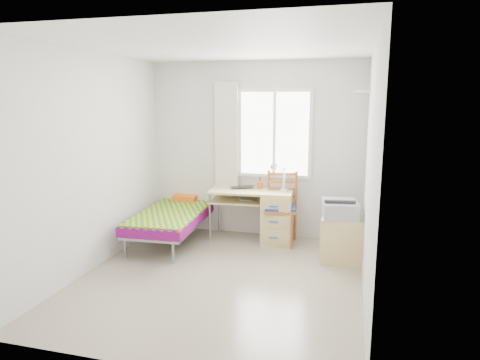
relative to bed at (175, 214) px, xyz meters
name	(u,v)px	position (x,y,z in m)	size (l,w,h in m)	color
floor	(220,278)	(1.06, -1.17, -0.39)	(3.50, 3.50, 0.00)	#BCAD93
ceiling	(218,46)	(1.06, -1.17, 2.21)	(3.50, 3.50, 0.00)	white
wall_back	(255,150)	(1.06, 0.58, 0.91)	(3.20, 3.20, 0.00)	silver
wall_left	(92,163)	(-0.54, -1.17, 0.91)	(3.50, 3.50, 0.00)	silver
wall_right	(370,175)	(2.66, -1.17, 0.91)	(3.50, 3.50, 0.00)	silver
window	(275,134)	(1.36, 0.56, 1.16)	(1.10, 0.04, 1.30)	white
curtain	(227,140)	(0.64, 0.51, 1.06)	(0.35, 0.05, 1.70)	#EDE3C3
floating_shelf	(361,91)	(2.55, 0.23, 1.76)	(0.20, 0.32, 0.03)	white
bed	(175,214)	(0.00, 0.00, 0.00)	(0.95, 1.88, 0.80)	gray
desk	(272,214)	(1.39, 0.28, 0.02)	(1.24, 0.64, 0.75)	tan
chair	(281,204)	(1.52, 0.27, 0.19)	(0.53, 0.53, 1.04)	maroon
cabinet	(342,239)	(2.39, -0.20, -0.10)	(0.53, 0.47, 0.57)	tan
printer	(340,209)	(2.35, -0.19, 0.29)	(0.49, 0.55, 0.21)	#95989C
laptop	(243,188)	(0.94, 0.32, 0.38)	(0.35, 0.22, 0.03)	black
pen_cup	(260,185)	(1.18, 0.43, 0.41)	(0.08, 0.08, 0.10)	orange
task_lamp	(278,174)	(1.49, 0.17, 0.63)	(0.23, 0.33, 0.43)	white
book	(239,199)	(0.89, 0.31, 0.20)	(0.16, 0.22, 0.02)	gray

